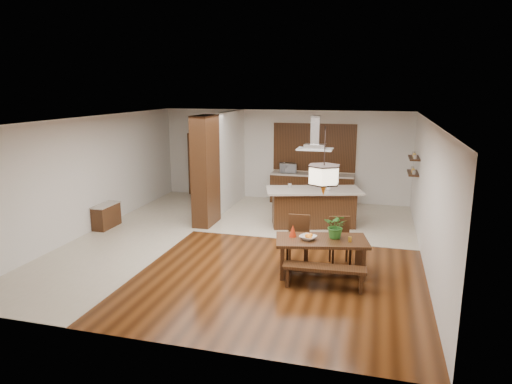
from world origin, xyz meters
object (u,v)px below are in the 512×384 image
(range_hood, at_px, (315,133))
(dining_bench, at_px, (324,277))
(fruit_bowl, at_px, (308,238))
(dining_table, at_px, (321,249))
(kitchen_island, at_px, (313,207))
(pendant_lantern, at_px, (324,162))
(dining_chair_left, at_px, (298,241))
(dining_chair_right, at_px, (340,242))
(microwave, at_px, (288,168))
(hallway_console, at_px, (106,216))
(island_cup, at_px, (328,189))
(foliage_plant, at_px, (336,226))

(range_hood, bearing_deg, dining_bench, -78.86)
(dining_bench, height_order, fruit_bowl, fruit_bowl)
(dining_table, distance_m, kitchen_island, 3.24)
(dining_bench, xyz_separation_m, range_hood, (-0.75, 3.81, 2.25))
(dining_bench, bearing_deg, pendant_lantern, 102.40)
(dining_table, relative_size, range_hood, 2.11)
(fruit_bowl, bearing_deg, pendant_lantern, 19.87)
(dining_chair_left, bearing_deg, dining_bench, -59.55)
(dining_bench, bearing_deg, range_hood, 101.14)
(dining_chair_right, xyz_separation_m, pendant_lantern, (-0.31, -0.62, 1.75))
(dining_chair_right, bearing_deg, kitchen_island, 94.41)
(kitchen_island, distance_m, microwave, 2.80)
(hallway_console, bearing_deg, pendant_lantern, -15.52)
(dining_table, xyz_separation_m, pendant_lantern, (0.00, 0.00, 1.71))
(dining_table, bearing_deg, range_hood, 100.90)
(hallway_console, bearing_deg, dining_chair_left, -12.68)
(hallway_console, height_order, dining_chair_right, dining_chair_right)
(range_hood, relative_size, island_cup, 8.21)
(pendant_lantern, bearing_deg, foliage_plant, 26.37)
(dining_table, bearing_deg, island_cup, 94.23)
(dining_bench, distance_m, pendant_lantern, 2.13)
(hallway_console, bearing_deg, dining_bench, -20.57)
(dining_table, relative_size, dining_chair_left, 1.88)
(kitchen_island, bearing_deg, dining_table, -95.76)
(hallway_console, xyz_separation_m, kitchen_island, (5.20, 1.57, 0.20))
(pendant_lantern, bearing_deg, microwave, 107.65)
(pendant_lantern, relative_size, microwave, 2.53)
(pendant_lantern, distance_m, island_cup, 3.29)
(hallway_console, relative_size, microwave, 1.70)
(foliage_plant, bearing_deg, hallway_console, 166.26)
(kitchen_island, distance_m, range_hood, 1.95)
(kitchen_island, relative_size, microwave, 5.10)
(pendant_lantern, xyz_separation_m, island_cup, (-0.23, 3.06, -1.19))
(dining_chair_right, distance_m, fruit_bowl, 0.95)
(island_cup, bearing_deg, fruit_bowl, -90.50)
(dining_bench, distance_m, microwave, 6.62)
(foliage_plant, distance_m, fruit_bowl, 0.60)
(pendant_lantern, bearing_deg, hallway_console, 164.48)
(foliage_plant, xyz_separation_m, fruit_bowl, (-0.51, -0.22, -0.21))
(microwave, bearing_deg, hallway_console, -152.31)
(dining_bench, distance_m, dining_chair_left, 1.28)
(kitchen_island, relative_size, island_cup, 24.09)
(dining_chair_left, xyz_separation_m, island_cup, (0.32, 2.63, 0.54))
(foliage_plant, bearing_deg, dining_chair_right, 83.81)
(dining_chair_left, bearing_deg, dining_chair_right, 9.90)
(kitchen_island, bearing_deg, foliage_plant, -90.71)
(dining_chair_left, xyz_separation_m, pendant_lantern, (0.54, -0.43, 1.74))
(dining_chair_left, bearing_deg, hallway_console, 164.82)
(island_cup, bearing_deg, dining_bench, -84.37)
(fruit_bowl, xyz_separation_m, range_hood, (-0.36, 3.28, 1.70))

